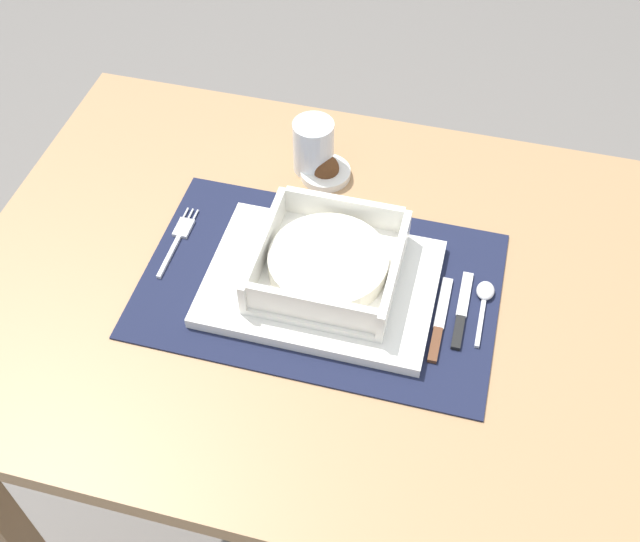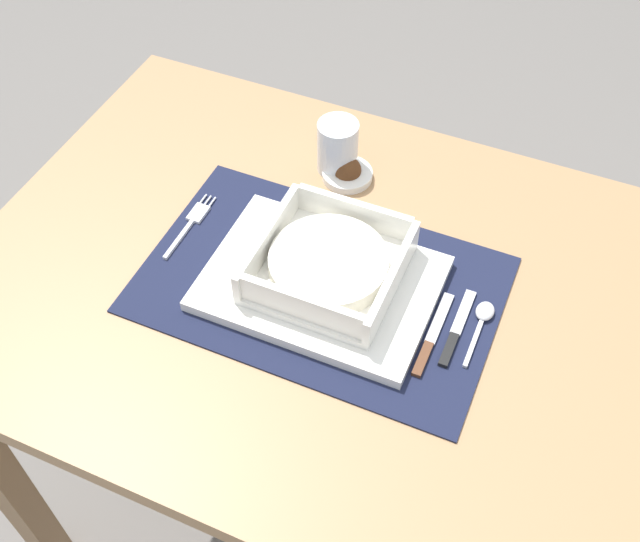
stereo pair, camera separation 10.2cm
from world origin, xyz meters
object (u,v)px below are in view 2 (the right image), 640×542
at_px(dining_table, 315,327).
at_px(condiment_saucer, 347,172).
at_px(fork, 193,221).
at_px(butter_knife, 455,332).
at_px(bread_knife, 431,339).
at_px(drinking_glass, 338,149).
at_px(porridge_bowl, 330,263).
at_px(spoon, 483,317).

xyz_separation_m(dining_table, condiment_saucer, (-0.03, 0.20, 0.12)).
distance_m(fork, butter_knife, 0.41).
height_order(bread_knife, drinking_glass, drinking_glass).
distance_m(drinking_glass, condiment_saucer, 0.04).
relative_size(porridge_bowl, spoon, 1.74).
xyz_separation_m(spoon, drinking_glass, (-0.29, 0.20, 0.03)).
bearing_deg(condiment_saucer, drinking_glass, 148.93).
distance_m(porridge_bowl, spoon, 0.21).
distance_m(dining_table, porridge_bowl, 0.15).
xyz_separation_m(fork, bread_knife, (0.38, -0.06, 0.00)).
height_order(spoon, bread_knife, spoon).
relative_size(spoon, condiment_saucer, 1.39).
xyz_separation_m(dining_table, bread_knife, (0.18, -0.04, 0.12)).
distance_m(fork, condiment_saucer, 0.25).
bearing_deg(drinking_glass, fork, -127.33).
distance_m(porridge_bowl, butter_knife, 0.19).
bearing_deg(dining_table, bread_knife, -11.20).
relative_size(butter_knife, condiment_saucer, 1.66).
distance_m(butter_knife, drinking_glass, 0.35).
bearing_deg(condiment_saucer, fork, -133.35).
relative_size(bread_knife, condiment_saucer, 1.80).
distance_m(bread_knife, drinking_glass, 0.35).
height_order(spoon, butter_knife, spoon).
relative_size(fork, drinking_glass, 1.56).
relative_size(dining_table, condiment_saucer, 12.42).
relative_size(spoon, drinking_glass, 1.25).
bearing_deg(bread_knife, spoon, 53.26).
height_order(dining_table, spoon, spoon).
distance_m(porridge_bowl, condiment_saucer, 0.21).
height_order(drinking_glass, condiment_saucer, drinking_glass).
bearing_deg(condiment_saucer, bread_knife, -48.36).
distance_m(spoon, butter_knife, 0.04).
height_order(dining_table, butter_knife, butter_knife).
bearing_deg(drinking_glass, dining_table, -75.30).
height_order(dining_table, porridge_bowl, porridge_bowl).
height_order(butter_knife, bread_knife, same).
bearing_deg(drinking_glass, butter_knife, -41.49).
xyz_separation_m(dining_table, fork, (-0.20, 0.02, 0.12)).
xyz_separation_m(dining_table, porridge_bowl, (0.02, 0.00, 0.15)).
distance_m(porridge_bowl, fork, 0.23).
relative_size(dining_table, bread_knife, 6.90).
bearing_deg(butter_knife, porridge_bowl, 178.76).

